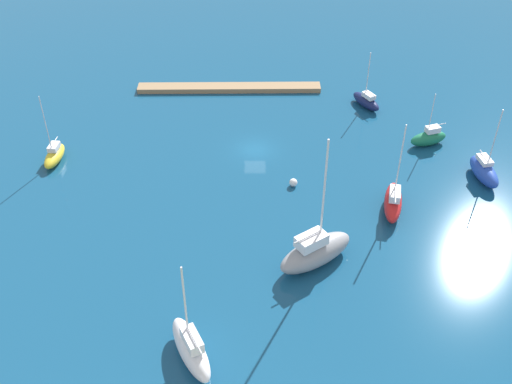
{
  "coord_description": "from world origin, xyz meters",
  "views": [
    {
      "loc": [
        0.55,
        59.09,
        39.84
      ],
      "look_at": [
        0.0,
        9.95,
        1.5
      ],
      "focal_mm": 42.99,
      "sensor_mm": 36.0,
      "label": 1
    }
  ],
  "objects_px": {
    "sailboat_gray_lone_south": "(315,251)",
    "sailboat_yellow_east_end": "(54,155)",
    "sailboat_red_west_end": "(393,202)",
    "sailboat_blue_outer_mooring": "(484,171)",
    "pier_dock": "(229,88)",
    "sailboat_white_by_breakwater": "(191,348)",
    "mooring_buoy_white": "(293,183)",
    "sailboat_navy_center_basin": "(366,101)",
    "sailboat_green_off_beacon": "(429,138)"
  },
  "relations": [
    {
      "from": "pier_dock",
      "to": "sailboat_blue_outer_mooring",
      "type": "height_order",
      "value": "sailboat_blue_outer_mooring"
    },
    {
      "from": "sailboat_green_off_beacon",
      "to": "sailboat_navy_center_basin",
      "type": "height_order",
      "value": "sailboat_navy_center_basin"
    },
    {
      "from": "sailboat_white_by_breakwater",
      "to": "sailboat_gray_lone_south",
      "type": "relative_size",
      "value": 0.74
    },
    {
      "from": "sailboat_green_off_beacon",
      "to": "sailboat_yellow_east_end",
      "type": "distance_m",
      "value": 42.94
    },
    {
      "from": "sailboat_white_by_breakwater",
      "to": "sailboat_blue_outer_mooring",
      "type": "bearing_deg",
      "value": -77.73
    },
    {
      "from": "sailboat_white_by_breakwater",
      "to": "mooring_buoy_white",
      "type": "bearing_deg",
      "value": -48.21
    },
    {
      "from": "sailboat_white_by_breakwater",
      "to": "sailboat_yellow_east_end",
      "type": "xyz_separation_m",
      "value": [
        17.37,
        -27.26,
        -0.59
      ]
    },
    {
      "from": "mooring_buoy_white",
      "to": "sailboat_blue_outer_mooring",
      "type": "bearing_deg",
      "value": -177.25
    },
    {
      "from": "pier_dock",
      "to": "sailboat_gray_lone_south",
      "type": "distance_m",
      "value": 34.19
    },
    {
      "from": "pier_dock",
      "to": "sailboat_navy_center_basin",
      "type": "relative_size",
      "value": 3.31
    },
    {
      "from": "sailboat_blue_outer_mooring",
      "to": "sailboat_navy_center_basin",
      "type": "bearing_deg",
      "value": -156.19
    },
    {
      "from": "sailboat_gray_lone_south",
      "to": "sailboat_green_off_beacon",
      "type": "xyz_separation_m",
      "value": [
        -14.97,
        -19.53,
        -0.51
      ]
    },
    {
      "from": "sailboat_yellow_east_end",
      "to": "mooring_buoy_white",
      "type": "bearing_deg",
      "value": 85.71
    },
    {
      "from": "sailboat_yellow_east_end",
      "to": "sailboat_green_off_beacon",
      "type": "bearing_deg",
      "value": 100.05
    },
    {
      "from": "sailboat_gray_lone_south",
      "to": "sailboat_yellow_east_end",
      "type": "relative_size",
      "value": 1.59
    },
    {
      "from": "sailboat_red_west_end",
      "to": "mooring_buoy_white",
      "type": "relative_size",
      "value": 11.47
    },
    {
      "from": "sailboat_red_west_end",
      "to": "sailboat_navy_center_basin",
      "type": "distance_m",
      "value": 21.07
    },
    {
      "from": "sailboat_red_west_end",
      "to": "sailboat_green_off_beacon",
      "type": "xyz_separation_m",
      "value": [
        -6.46,
        -12.12,
        -0.25
      ]
    },
    {
      "from": "sailboat_red_west_end",
      "to": "sailboat_white_by_breakwater",
      "type": "height_order",
      "value": "sailboat_red_west_end"
    },
    {
      "from": "sailboat_green_off_beacon",
      "to": "sailboat_gray_lone_south",
      "type": "bearing_deg",
      "value": 35.45
    },
    {
      "from": "sailboat_red_west_end",
      "to": "sailboat_white_by_breakwater",
      "type": "distance_m",
      "value": 26.2
    },
    {
      "from": "sailboat_red_west_end",
      "to": "sailboat_blue_outer_mooring",
      "type": "bearing_deg",
      "value": -52.03
    },
    {
      "from": "sailboat_green_off_beacon",
      "to": "sailboat_navy_center_basin",
      "type": "bearing_deg",
      "value": -73.65
    },
    {
      "from": "sailboat_green_off_beacon",
      "to": "mooring_buoy_white",
      "type": "xyz_separation_m",
      "value": [
        16.24,
        7.81,
        -0.52
      ]
    },
    {
      "from": "sailboat_navy_center_basin",
      "to": "sailboat_red_west_end",
      "type": "bearing_deg",
      "value": 149.11
    },
    {
      "from": "pier_dock",
      "to": "sailboat_yellow_east_end",
      "type": "height_order",
      "value": "sailboat_yellow_east_end"
    },
    {
      "from": "sailboat_yellow_east_end",
      "to": "sailboat_blue_outer_mooring",
      "type": "distance_m",
      "value": 47.38
    },
    {
      "from": "pier_dock",
      "to": "sailboat_white_by_breakwater",
      "type": "relative_size",
      "value": 2.49
    },
    {
      "from": "sailboat_navy_center_basin",
      "to": "sailboat_blue_outer_mooring",
      "type": "relative_size",
      "value": 0.84
    },
    {
      "from": "pier_dock",
      "to": "sailboat_red_west_end",
      "type": "xyz_separation_m",
      "value": [
        -17.12,
        25.66,
        0.89
      ]
    },
    {
      "from": "sailboat_red_west_end",
      "to": "sailboat_blue_outer_mooring",
      "type": "height_order",
      "value": "sailboat_red_west_end"
    },
    {
      "from": "sailboat_yellow_east_end",
      "to": "mooring_buoy_white",
      "type": "distance_m",
      "value": 27.06
    },
    {
      "from": "mooring_buoy_white",
      "to": "sailboat_gray_lone_south",
      "type": "bearing_deg",
      "value": 96.19
    },
    {
      "from": "pier_dock",
      "to": "sailboat_white_by_breakwater",
      "type": "height_order",
      "value": "sailboat_white_by_breakwater"
    },
    {
      "from": "sailboat_gray_lone_south",
      "to": "sailboat_yellow_east_end",
      "type": "bearing_deg",
      "value": 115.09
    },
    {
      "from": "sailboat_gray_lone_south",
      "to": "sailboat_blue_outer_mooring",
      "type": "distance_m",
      "value": 23.14
    },
    {
      "from": "pier_dock",
      "to": "mooring_buoy_white",
      "type": "xyz_separation_m",
      "value": [
        -7.35,
        21.36,
        0.11
      ]
    },
    {
      "from": "mooring_buoy_white",
      "to": "sailboat_navy_center_basin",
      "type": "bearing_deg",
      "value": -121.68
    },
    {
      "from": "sailboat_blue_outer_mooring",
      "to": "sailboat_red_west_end",
      "type": "bearing_deg",
      "value": -73.21
    },
    {
      "from": "mooring_buoy_white",
      "to": "sailboat_green_off_beacon",
      "type": "bearing_deg",
      "value": -154.31
    },
    {
      "from": "sailboat_gray_lone_south",
      "to": "sailboat_green_off_beacon",
      "type": "distance_m",
      "value": 24.61
    },
    {
      "from": "sailboat_gray_lone_south",
      "to": "sailboat_navy_center_basin",
      "type": "xyz_separation_m",
      "value": [
        -9.07,
        -28.46,
        -0.64
      ]
    },
    {
      "from": "pier_dock",
      "to": "sailboat_yellow_east_end",
      "type": "xyz_separation_m",
      "value": [
        19.26,
        16.43,
        0.49
      ]
    },
    {
      "from": "pier_dock",
      "to": "sailboat_gray_lone_south",
      "type": "height_order",
      "value": "sailboat_gray_lone_south"
    },
    {
      "from": "sailboat_navy_center_basin",
      "to": "sailboat_blue_outer_mooring",
      "type": "xyz_separation_m",
      "value": [
        -10.27,
        15.76,
        0.25
      ]
    },
    {
      "from": "sailboat_blue_outer_mooring",
      "to": "sailboat_green_off_beacon",
      "type": "bearing_deg",
      "value": -156.66
    },
    {
      "from": "sailboat_gray_lone_south",
      "to": "sailboat_blue_outer_mooring",
      "type": "height_order",
      "value": "sailboat_gray_lone_south"
    },
    {
      "from": "sailboat_white_by_breakwater",
      "to": "sailboat_gray_lone_south",
      "type": "height_order",
      "value": "sailboat_gray_lone_south"
    },
    {
      "from": "sailboat_white_by_breakwater",
      "to": "sailboat_navy_center_basin",
      "type": "distance_m",
      "value": 43.72
    },
    {
      "from": "sailboat_white_by_breakwater",
      "to": "sailboat_yellow_east_end",
      "type": "height_order",
      "value": "sailboat_white_by_breakwater"
    }
  ]
}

